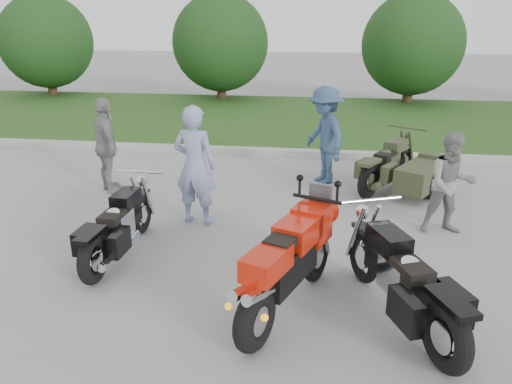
# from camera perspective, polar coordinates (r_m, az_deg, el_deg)

# --- Properties ---
(ground) EXTENTS (80.00, 80.00, 0.00)m
(ground) POSITION_cam_1_polar(r_m,az_deg,el_deg) (6.58, -1.76, -9.80)
(ground) COLOR gray
(ground) RESTS_ON ground
(curb) EXTENTS (60.00, 0.30, 0.15)m
(curb) POSITION_cam_1_polar(r_m,az_deg,el_deg) (12.10, 2.94, 4.55)
(curb) COLOR #A3A099
(curb) RESTS_ON ground
(grass_strip) EXTENTS (60.00, 8.00, 0.14)m
(grass_strip) POSITION_cam_1_polar(r_m,az_deg,el_deg) (16.13, 4.25, 8.36)
(grass_strip) COLOR #366321
(grass_strip) RESTS_ON ground
(tree_far_left) EXTENTS (3.60, 3.60, 4.00)m
(tree_far_left) POSITION_cam_1_polar(r_m,az_deg,el_deg) (22.09, -22.86, 15.57)
(tree_far_left) COLOR #3F2B1C
(tree_far_left) RESTS_ON ground
(tree_mid_left) EXTENTS (3.60, 3.60, 4.00)m
(tree_mid_left) POSITION_cam_1_polar(r_m,az_deg,el_deg) (19.58, -4.07, 16.64)
(tree_mid_left) COLOR #3F2B1C
(tree_mid_left) RESTS_ON ground
(tree_mid_right) EXTENTS (3.60, 3.60, 4.00)m
(tree_mid_right) POSITION_cam_1_polar(r_m,az_deg,el_deg) (19.40, 17.46, 15.80)
(tree_mid_right) COLOR #3F2B1C
(tree_mid_right) RESTS_ON ground
(sportbike_red) EXTENTS (1.01, 2.19, 1.09)m
(sportbike_red) POSITION_cam_1_polar(r_m,az_deg,el_deg) (5.60, 3.64, -8.04)
(sportbike_red) COLOR black
(sportbike_red) RESTS_ON ground
(cruiser_left) EXTENTS (0.38, 2.21, 0.85)m
(cruiser_left) POSITION_cam_1_polar(r_m,az_deg,el_deg) (7.16, -15.62, -4.13)
(cruiser_left) COLOR black
(cruiser_left) RESTS_ON ground
(cruiser_right) EXTENTS (1.11, 2.32, 0.94)m
(cruiser_right) POSITION_cam_1_polar(r_m,az_deg,el_deg) (5.70, 16.71, -10.14)
(cruiser_right) COLOR black
(cruiser_right) RESTS_ON ground
(cruiser_sidecar) EXTENTS (1.78, 2.17, 0.89)m
(cruiser_sidecar) POSITION_cam_1_polar(r_m,az_deg,el_deg) (9.84, 16.78, 2.21)
(cruiser_sidecar) COLOR black
(cruiser_sidecar) RESTS_ON ground
(person_stripe) EXTENTS (0.78, 0.58, 1.94)m
(person_stripe) POSITION_cam_1_polar(r_m,az_deg,el_deg) (7.96, -6.98, 2.99)
(person_stripe) COLOR #8791B8
(person_stripe) RESTS_ON ground
(person_grey) EXTENTS (0.84, 0.69, 1.60)m
(person_grey) POSITION_cam_1_polar(r_m,az_deg,el_deg) (8.14, 21.40, 0.86)
(person_grey) COLOR gray
(person_grey) RESTS_ON ground
(person_denim) EXTENTS (1.22, 1.44, 1.93)m
(person_denim) POSITION_cam_1_polar(r_m,az_deg,el_deg) (9.99, 7.83, 6.39)
(person_denim) COLOR #324B6B
(person_denim) RESTS_ON ground
(person_back) EXTENTS (1.02, 1.09, 1.80)m
(person_back) POSITION_cam_1_polar(r_m,az_deg,el_deg) (9.79, -16.72, 5.07)
(person_back) COLOR gray
(person_back) RESTS_ON ground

